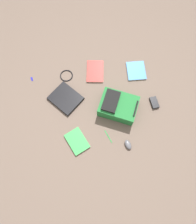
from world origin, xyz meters
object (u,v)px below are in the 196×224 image
(book_blue, at_px, (77,141))
(computer_mouse, at_px, (128,145))
(backpack, at_px, (118,106))
(cable_coil, at_px, (66,76))
(usb_stick, at_px, (32,79))
(pen_black, at_px, (108,137))
(book_red, at_px, (136,71))
(power_brick, at_px, (154,103))
(laptop, at_px, (66,98))
(book_manual, at_px, (95,71))

(book_blue, bearing_deg, computer_mouse, 157.33)
(computer_mouse, bearing_deg, backpack, -98.22)
(cable_coil, height_order, usb_stick, cable_coil)
(backpack, bearing_deg, pen_black, 52.71)
(book_red, xyz_separation_m, cable_coil, (0.78, -0.20, -0.00))
(book_red, distance_m, cable_coil, 0.80)
(book_red, xyz_separation_m, computer_mouse, (0.40, 0.77, 0.01))
(backpack, height_order, cable_coil, backpack)
(computer_mouse, xyz_separation_m, usb_stick, (0.76, -1.05, -0.02))
(power_brick, distance_m, usb_stick, 1.40)
(laptop, xyz_separation_m, book_red, (-0.86, -0.07, -0.01))
(pen_black, bearing_deg, computer_mouse, 138.08)
(laptop, bearing_deg, pen_black, 118.76)
(cable_coil, bearing_deg, pen_black, 104.76)
(book_manual, relative_size, book_red, 1.15)
(book_manual, bearing_deg, backpack, 99.78)
(book_blue, bearing_deg, cable_coil, -97.64)
(book_red, relative_size, cable_coil, 1.92)
(usb_stick, bearing_deg, book_blue, 108.34)
(backpack, xyz_separation_m, usb_stick, (0.80, -0.64, -0.08))
(computer_mouse, height_order, power_brick, computer_mouse)
(pen_black, bearing_deg, cable_coil, -75.24)
(computer_mouse, distance_m, cable_coil, 1.04)
(book_blue, bearing_deg, laptop, -92.06)
(cable_coil, bearing_deg, computer_mouse, 111.44)
(book_manual, bearing_deg, laptop, 27.66)
(book_blue, bearing_deg, book_manual, -121.21)
(book_blue, xyz_separation_m, power_brick, (-0.92, -0.14, 0.00))
(computer_mouse, bearing_deg, pen_black, -45.27)
(laptop, distance_m, book_manual, 0.46)
(backpack, distance_m, usb_stick, 1.03)
(book_red, height_order, pen_black, book_red)
(book_blue, bearing_deg, book_red, -147.16)
(book_blue, distance_m, pen_black, 0.32)
(backpack, relative_size, book_red, 1.70)
(computer_mouse, distance_m, pen_black, 0.22)
(laptop, distance_m, power_brick, 0.97)
(book_red, bearing_deg, pen_black, 47.95)
(book_manual, xyz_separation_m, usb_stick, (0.71, -0.14, -0.01))
(book_manual, bearing_deg, computer_mouse, 93.28)
(backpack, relative_size, book_manual, 1.48)
(backpack, height_order, usb_stick, backpack)
(book_manual, distance_m, pen_black, 0.77)
(laptop, bearing_deg, usb_stick, -49.97)
(book_blue, height_order, book_red, book_blue)
(laptop, relative_size, book_blue, 1.45)
(book_red, height_order, computer_mouse, computer_mouse)
(cable_coil, xyz_separation_m, pen_black, (-0.22, 0.82, -0.00))
(book_red, xyz_separation_m, pen_black, (0.56, 0.62, -0.00))
(book_red, bearing_deg, cable_coil, -14.21)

